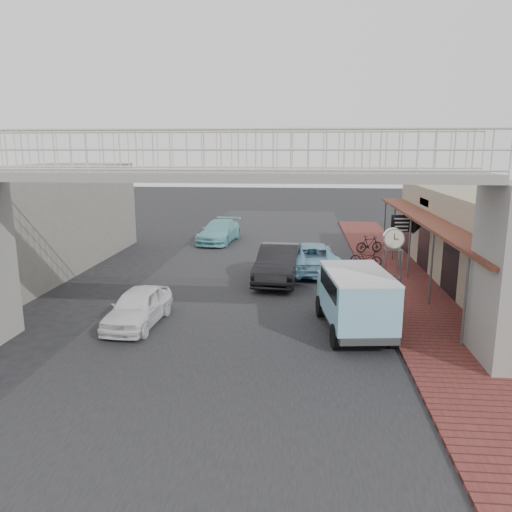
% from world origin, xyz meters
% --- Properties ---
extents(ground, '(120.00, 120.00, 0.00)m').
position_xyz_m(ground, '(0.00, 0.00, 0.00)').
color(ground, black).
rests_on(ground, ground).
extents(road_strip, '(10.00, 60.00, 0.01)m').
position_xyz_m(road_strip, '(0.00, 0.00, 0.01)').
color(road_strip, black).
rests_on(road_strip, ground).
extents(sidewalk, '(3.00, 40.00, 0.10)m').
position_xyz_m(sidewalk, '(6.50, 3.00, 0.05)').
color(sidewalk, maroon).
rests_on(sidewalk, ground).
extents(footbridge, '(16.40, 2.40, 6.34)m').
position_xyz_m(footbridge, '(0.00, -4.00, 3.18)').
color(footbridge, gray).
rests_on(footbridge, ground).
extents(building_far_left, '(5.00, 14.00, 5.00)m').
position_xyz_m(building_far_left, '(-11.00, 6.00, 2.50)').
color(building_far_left, gray).
rests_on(building_far_left, ground).
extents(white_hatchback, '(1.69, 3.77, 1.26)m').
position_xyz_m(white_hatchback, '(-3.41, -1.94, 0.63)').
color(white_hatchback, white).
rests_on(white_hatchback, ground).
extents(dark_sedan, '(2.14, 5.06, 1.62)m').
position_xyz_m(dark_sedan, '(1.06, 4.27, 0.81)').
color(dark_sedan, black).
rests_on(dark_sedan, ground).
extents(angkot_curb, '(2.99, 5.47, 1.45)m').
position_xyz_m(angkot_curb, '(2.51, 6.13, 0.73)').
color(angkot_curb, '#70A9C2').
rests_on(angkot_curb, ground).
extents(angkot_far, '(2.53, 5.02, 1.40)m').
position_xyz_m(angkot_far, '(-3.20, 13.47, 0.70)').
color(angkot_far, '#70BBC3').
rests_on(angkot_far, ground).
extents(angkot_van, '(2.39, 4.43, 2.07)m').
position_xyz_m(angkot_van, '(3.81, -1.94, 1.32)').
color(angkot_van, black).
rests_on(angkot_van, ground).
extents(motorcycle_near, '(1.65, 0.93, 0.82)m').
position_xyz_m(motorcycle_near, '(5.30, 7.24, 0.51)').
color(motorcycle_near, black).
rests_on(motorcycle_near, sidewalk).
extents(motorcycle_far, '(1.64, 0.93, 0.95)m').
position_xyz_m(motorcycle_far, '(5.88, 10.61, 0.57)').
color(motorcycle_far, black).
rests_on(motorcycle_far, sidewalk).
extents(street_clock, '(0.74, 0.60, 3.03)m').
position_xyz_m(street_clock, '(5.30, 0.16, 2.61)').
color(street_clock, '#59595B').
rests_on(street_clock, sidewalk).
extents(arrow_sign, '(1.64, 1.06, 2.79)m').
position_xyz_m(arrow_sign, '(7.51, 6.53, 2.35)').
color(arrow_sign, '#59595B').
rests_on(arrow_sign, sidewalk).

